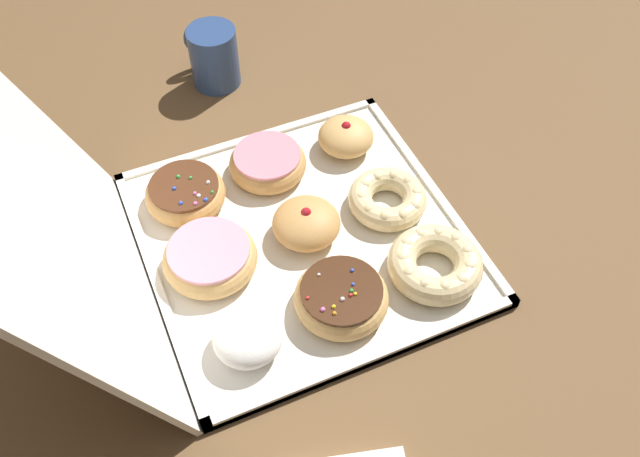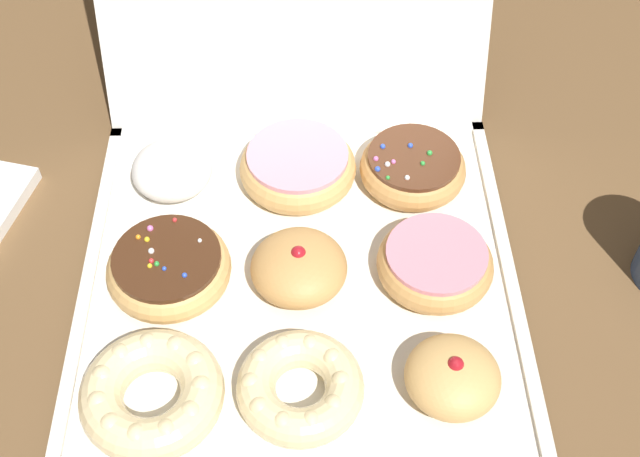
# 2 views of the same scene
# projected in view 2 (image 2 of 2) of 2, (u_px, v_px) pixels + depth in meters

# --- Properties ---
(ground_plane) EXTENTS (3.00, 3.00, 0.00)m
(ground_plane) POSITION_uv_depth(u_px,v_px,m) (300.00, 284.00, 0.78)
(ground_plane) COLOR brown
(donut_box) EXTENTS (0.41, 0.41, 0.01)m
(donut_box) POSITION_uv_depth(u_px,v_px,m) (299.00, 281.00, 0.77)
(donut_box) COLOR silver
(donut_box) RESTS_ON ground
(cruller_donut_0) EXTENTS (0.12, 0.12, 0.04)m
(cruller_donut_0) POSITION_uv_depth(u_px,v_px,m) (152.00, 393.00, 0.67)
(cruller_donut_0) COLOR beige
(cruller_donut_0) RESTS_ON donut_box
(cruller_donut_1) EXTENTS (0.11, 0.11, 0.03)m
(cruller_donut_1) POSITION_uv_depth(u_px,v_px,m) (297.00, 387.00, 0.68)
(cruller_donut_1) COLOR beige
(cruller_donut_1) RESTS_ON donut_box
(jelly_filled_donut_2) EXTENTS (0.08, 0.08, 0.05)m
(jelly_filled_donut_2) POSITION_uv_depth(u_px,v_px,m) (453.00, 377.00, 0.68)
(jelly_filled_donut_2) COLOR tan
(jelly_filled_donut_2) RESTS_ON donut_box
(sprinkle_donut_3) EXTENTS (0.12, 0.12, 0.04)m
(sprinkle_donut_3) POSITION_uv_depth(u_px,v_px,m) (169.00, 265.00, 0.76)
(sprinkle_donut_3) COLOR tan
(sprinkle_donut_3) RESTS_ON donut_box
(jelly_filled_donut_4) EXTENTS (0.09, 0.09, 0.05)m
(jelly_filled_donut_4) POSITION_uv_depth(u_px,v_px,m) (295.00, 267.00, 0.75)
(jelly_filled_donut_4) COLOR tan
(jelly_filled_donut_4) RESTS_ON donut_box
(pink_frosted_donut_5) EXTENTS (0.11, 0.11, 0.04)m
(pink_frosted_donut_5) POSITION_uv_depth(u_px,v_px,m) (435.00, 263.00, 0.76)
(pink_frosted_donut_5) COLOR tan
(pink_frosted_donut_5) RESTS_ON donut_box
(powdered_filled_donut_6) EXTENTS (0.08, 0.08, 0.05)m
(powdered_filled_donut_6) POSITION_uv_depth(u_px,v_px,m) (172.00, 170.00, 0.83)
(powdered_filled_donut_6) COLOR white
(powdered_filled_donut_6) RESTS_ON donut_box
(pink_frosted_donut_7) EXTENTS (0.12, 0.12, 0.04)m
(pink_frosted_donut_7) POSITION_uv_depth(u_px,v_px,m) (296.00, 166.00, 0.84)
(pink_frosted_donut_7) COLOR tan
(pink_frosted_donut_7) RESTS_ON donut_box
(sprinkle_donut_8) EXTENTS (0.11, 0.11, 0.04)m
(sprinkle_donut_8) POSITION_uv_depth(u_px,v_px,m) (413.00, 167.00, 0.84)
(sprinkle_donut_8) COLOR tan
(sprinkle_donut_8) RESTS_ON donut_box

